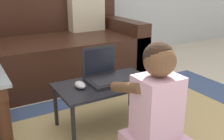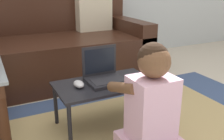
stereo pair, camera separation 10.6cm
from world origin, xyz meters
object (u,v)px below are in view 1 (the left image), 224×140
object	(u,v)px
computer_mouse	(80,85)
person_seated	(156,110)
laptop_desk	(106,88)
laptop	(105,76)
couch	(54,48)

from	to	relation	value
computer_mouse	person_seated	distance (m)	0.49
person_seated	computer_mouse	bearing A→B (deg)	117.59
laptop_desk	laptop	xyz separation A→B (m)	(0.01, 0.03, 0.07)
laptop_desk	person_seated	distance (m)	0.43
couch	laptop	world-z (taller)	couch
laptop_desk	laptop	size ratio (longest dim) A/B	2.62
laptop_desk	computer_mouse	size ratio (longest dim) A/B	6.31
couch	computer_mouse	distance (m)	1.07
laptop	computer_mouse	world-z (taller)	laptop
laptop	person_seated	distance (m)	0.46
laptop	computer_mouse	size ratio (longest dim) A/B	2.41
laptop_desk	computer_mouse	world-z (taller)	computer_mouse
computer_mouse	person_seated	xyz separation A→B (m)	(0.23, -0.43, -0.03)
person_seated	couch	bearing A→B (deg)	91.91
couch	laptop	size ratio (longest dim) A/B	6.74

